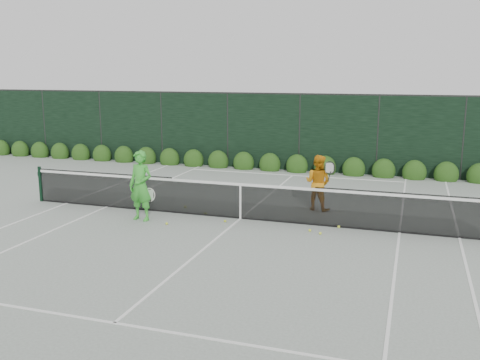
% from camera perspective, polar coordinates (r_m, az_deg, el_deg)
% --- Properties ---
extents(ground, '(80.00, 80.00, 0.00)m').
position_cam_1_polar(ground, '(14.41, 0.05, -4.15)').
color(ground, gray).
rests_on(ground, ground).
extents(tennis_net, '(12.90, 0.10, 1.07)m').
position_cam_1_polar(tennis_net, '(14.29, -0.04, -2.09)').
color(tennis_net, black).
rests_on(tennis_net, ground).
extents(player_woman, '(0.73, 0.53, 1.86)m').
position_cam_1_polar(player_woman, '(14.33, -10.54, -0.61)').
color(player_woman, green).
rests_on(player_woman, ground).
extents(player_man, '(0.96, 0.79, 1.59)m').
position_cam_1_polar(player_man, '(15.31, 8.31, -0.27)').
color(player_man, orange).
rests_on(player_man, ground).
extents(court_lines, '(11.03, 23.83, 0.01)m').
position_cam_1_polar(court_lines, '(14.41, 0.05, -4.13)').
color(court_lines, white).
rests_on(court_lines, ground).
extents(windscreen_fence, '(32.00, 21.07, 3.06)m').
position_cam_1_polar(windscreen_fence, '(11.58, -4.12, -0.37)').
color(windscreen_fence, black).
rests_on(windscreen_fence, ground).
extents(hedge_row, '(31.66, 0.65, 0.94)m').
position_cam_1_polar(hedge_row, '(21.11, 6.09, 1.49)').
color(hedge_row, '#18370F').
rests_on(hedge_row, ground).
extents(tennis_balls, '(4.58, 1.79, 0.07)m').
position_cam_1_polar(tennis_balls, '(14.02, 0.79, -4.46)').
color(tennis_balls, '#D4E332').
rests_on(tennis_balls, ground).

